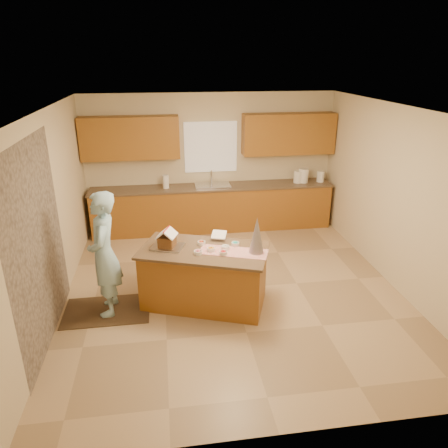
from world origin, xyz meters
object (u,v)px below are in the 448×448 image
at_px(island_base, 204,278).
at_px(gingerbread_house, 167,240).
at_px(tinsel_tree, 257,235).
at_px(boy, 104,254).

xyz_separation_m(island_base, gingerbread_house, (-0.50, 0.13, 0.57)).
xyz_separation_m(island_base, tinsel_tree, (0.70, -0.21, 0.70)).
distance_m(island_base, boy, 1.42).
distance_m(island_base, gingerbread_house, 0.77).
bearing_deg(boy, island_base, 91.00).
height_order(island_base, boy, boy).
height_order(tinsel_tree, boy, boy).
distance_m(tinsel_tree, gingerbread_house, 1.25).
bearing_deg(island_base, gingerbread_house, -174.81).
bearing_deg(gingerbread_house, tinsel_tree, -15.74).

